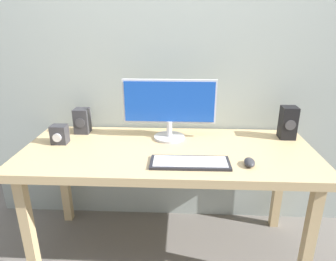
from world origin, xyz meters
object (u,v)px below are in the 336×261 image
object	(u,v)px
desk	(168,160)
audio_controller	(59,134)
speaker_right	(288,123)
keyboard_primary	(190,163)
mouse	(249,162)
speaker_left	(82,121)
monitor	(169,106)

from	to	relation	value
desk	audio_controller	distance (m)	0.71
speaker_right	audio_controller	distance (m)	1.48
desk	keyboard_primary	world-z (taller)	keyboard_primary
mouse	audio_controller	distance (m)	1.17
keyboard_primary	speaker_left	xyz separation A→B (m)	(-0.74, 0.46, 0.08)
speaker_right	speaker_left	xyz separation A→B (m)	(-1.39, 0.04, -0.02)
monitor	speaker_right	distance (m)	0.79
monitor	audio_controller	size ratio (longest dim) A/B	5.01
desk	mouse	size ratio (longest dim) A/B	18.07
monitor	keyboard_primary	distance (m)	0.46
desk	keyboard_primary	size ratio (longest dim) A/B	4.07
monitor	mouse	size ratio (longest dim) A/B	6.09
keyboard_primary	speaker_right	world-z (taller)	speaker_right
desk	speaker_left	size ratio (longest dim) A/B	10.35
monitor	speaker_left	size ratio (longest dim) A/B	3.49
keyboard_primary	speaker_left	distance (m)	0.87
desk	keyboard_primary	xyz separation A→B (m)	(0.13, -0.20, 0.08)
monitor	audio_controller	world-z (taller)	monitor
speaker_left	audio_controller	world-z (taller)	speaker_left
monitor	speaker_left	xyz separation A→B (m)	(-0.61, 0.07, -0.13)
speaker_left	speaker_right	bearing A→B (deg)	-1.64
keyboard_primary	audio_controller	world-z (taller)	audio_controller
monitor	desk	bearing A→B (deg)	-89.83
mouse	speaker_right	xyz separation A→B (m)	(0.33, 0.42, 0.09)
audio_controller	monitor	bearing A→B (deg)	10.35
desk	speaker_right	xyz separation A→B (m)	(0.78, 0.22, 0.18)
mouse	speaker_left	xyz separation A→B (m)	(-1.06, 0.46, 0.07)
speaker_left	audio_controller	bearing A→B (deg)	-112.87
desk	audio_controller	bearing A→B (deg)	175.22
speaker_left	audio_controller	xyz separation A→B (m)	(-0.08, -0.20, -0.03)
monitor	keyboard_primary	bearing A→B (deg)	-71.21
desk	monitor	xyz separation A→B (m)	(-0.00, 0.18, 0.29)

